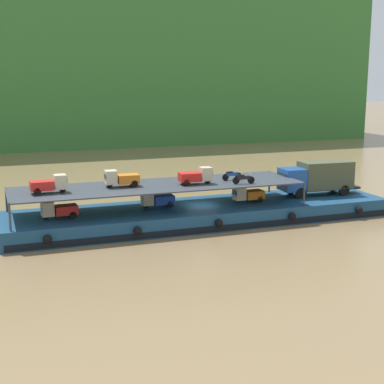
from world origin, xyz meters
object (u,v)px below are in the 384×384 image
(covered_lorry, at_px, (318,177))
(mini_truck_upper_mid, at_px, (121,178))
(cargo_barge, at_px, (202,214))
(mini_truck_lower_stern, at_px, (59,210))
(mini_truck_lower_mid, at_px, (248,194))
(motorcycle_upper_port, at_px, (243,179))
(mini_truck_upper_stern, at_px, (49,184))
(mini_truck_upper_fore, at_px, (196,176))
(mini_truck_lower_aft, at_px, (157,199))
(motorcycle_upper_centre, at_px, (232,175))

(covered_lorry, distance_m, mini_truck_upper_mid, 18.47)
(covered_lorry, bearing_deg, cargo_barge, -178.28)
(mini_truck_lower_stern, xyz_separation_m, mini_truck_lower_mid, (16.21, 0.27, 0.00))
(mini_truck_upper_mid, xyz_separation_m, motorcycle_upper_port, (9.83, -2.19, -0.26))
(mini_truck_upper_mid, bearing_deg, motorcycle_upper_port, -12.54)
(covered_lorry, xyz_separation_m, motorcycle_upper_port, (-8.62, -2.25, 0.74))
(mini_truck_upper_stern, distance_m, mini_truck_upper_fore, 11.84)
(mini_truck_lower_aft, xyz_separation_m, motorcycle_upper_port, (6.78, -2.43, 1.74))
(cargo_barge, distance_m, motorcycle_upper_port, 4.75)
(mini_truck_upper_mid, bearing_deg, mini_truck_lower_mid, -2.57)
(mini_truck_lower_mid, height_order, mini_truck_upper_fore, mini_truck_upper_fore)
(mini_truck_upper_fore, bearing_deg, mini_truck_lower_stern, 178.89)
(mini_truck_lower_stern, height_order, motorcycle_upper_centre, motorcycle_upper_centre)
(cargo_barge, bearing_deg, mini_truck_upper_stern, -178.45)
(motorcycle_upper_centre, bearing_deg, mini_truck_lower_stern, -178.05)
(mini_truck_upper_fore, height_order, motorcycle_upper_port, mini_truck_upper_fore)
(mini_truck_upper_stern, distance_m, motorcycle_upper_centre, 15.39)
(cargo_barge, relative_size, mini_truck_upper_fore, 11.87)
(mini_truck_lower_mid, xyz_separation_m, mini_truck_upper_mid, (-11.07, 0.50, 2.00))
(motorcycle_upper_centre, bearing_deg, mini_truck_lower_aft, 175.60)
(covered_lorry, bearing_deg, motorcycle_upper_centre, -177.88)
(mini_truck_lower_stern, distance_m, mini_truck_upper_stern, 2.09)
(covered_lorry, xyz_separation_m, mini_truck_upper_fore, (-12.36, -1.04, 1.00))
(covered_lorry, height_order, mini_truck_upper_fore, mini_truck_upper_fore)
(mini_truck_upper_mid, relative_size, motorcycle_upper_port, 1.46)
(motorcycle_upper_port, bearing_deg, mini_truck_lower_aft, 160.27)
(mini_truck_lower_aft, xyz_separation_m, mini_truck_upper_mid, (-3.05, -0.25, 2.00))
(mini_truck_upper_mid, height_order, motorcycle_upper_centre, mini_truck_upper_mid)
(mini_truck_upper_stern, bearing_deg, cargo_barge, 1.55)
(cargo_barge, relative_size, mini_truck_upper_mid, 11.98)
(covered_lorry, distance_m, mini_truck_lower_mid, 7.47)
(mini_truck_upper_fore, bearing_deg, motorcycle_upper_port, -17.87)
(mini_truck_lower_aft, height_order, motorcycle_upper_centre, motorcycle_upper_centre)
(mini_truck_upper_mid, distance_m, motorcycle_upper_port, 10.07)
(mini_truck_lower_stern, bearing_deg, mini_truck_upper_fore, -1.11)
(mini_truck_upper_stern, bearing_deg, mini_truck_lower_mid, 0.43)
(covered_lorry, height_order, mini_truck_upper_stern, mini_truck_upper_stern)
(mini_truck_lower_aft, relative_size, mini_truck_lower_mid, 0.98)
(motorcycle_upper_centre, bearing_deg, mini_truck_upper_stern, -178.65)
(mini_truck_lower_mid, xyz_separation_m, mini_truck_upper_fore, (-4.98, -0.48, 2.00))
(covered_lorry, relative_size, mini_truck_lower_aft, 2.89)
(covered_lorry, bearing_deg, mini_truck_lower_stern, -177.99)
(motorcycle_upper_centre, bearing_deg, motorcycle_upper_port, -84.28)
(mini_truck_lower_stern, height_order, mini_truck_upper_stern, mini_truck_upper_stern)
(motorcycle_upper_port, bearing_deg, mini_truck_lower_mid, 53.67)
(cargo_barge, relative_size, covered_lorry, 4.18)
(mini_truck_lower_stern, relative_size, mini_truck_lower_aft, 1.02)
(mini_truck_lower_stern, relative_size, mini_truck_upper_fore, 1.00)
(mini_truck_upper_stern, xyz_separation_m, mini_truck_upper_mid, (5.75, 0.62, 0.00))
(cargo_barge, xyz_separation_m, motorcycle_upper_centre, (2.77, 0.02, 3.18))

